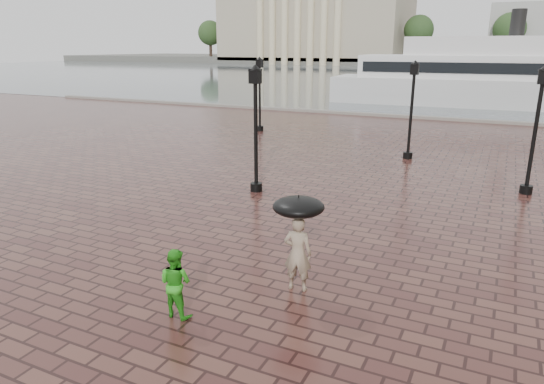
{
  "coord_description": "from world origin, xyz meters",
  "views": [
    {
      "loc": [
        2.02,
        -5.26,
        5.13
      ],
      "look_at": [
        -3.38,
        5.92,
        1.4
      ],
      "focal_mm": 32.0,
      "sensor_mm": 36.0,
      "label": 1
    }
  ],
  "objects": [
    {
      "name": "far_shore",
      "position": [
        0.0,
        160.0,
        1.0
      ],
      "size": [
        300.0,
        60.0,
        2.0
      ],
      "primitive_type": "cube",
      "color": "#4C4C47",
      "rests_on": "ground"
    },
    {
      "name": "street_lamps",
      "position": [
        -1.6,
        17.6,
        2.33
      ],
      "size": [
        21.44,
        14.44,
        4.4
      ],
      "color": "black",
      "rests_on": "ground"
    },
    {
      "name": "museum",
      "position": [
        -55.0,
        144.61,
        13.91
      ],
      "size": [
        57.0,
        32.5,
        26.0
      ],
      "color": "gray",
      "rests_on": "ground"
    },
    {
      "name": "harbour_water",
      "position": [
        0.0,
        92.0,
        0.0
      ],
      "size": [
        240.0,
        240.0,
        0.0
      ],
      "primitive_type": "plane",
      "color": "#424950",
      "rests_on": "ground"
    },
    {
      "name": "ferry_near",
      "position": [
        -1.04,
        42.71,
        2.46
      ],
      "size": [
        25.11,
        6.82,
        8.17
      ],
      "rotation": [
        0.0,
        0.0,
        0.03
      ],
      "color": "silver",
      "rests_on": "ground"
    },
    {
      "name": "child_pedestrian",
      "position": [
        -3.41,
        1.63,
        0.7
      ],
      "size": [
        0.71,
        0.57,
        1.41
      ],
      "primitive_type": "imported",
      "rotation": [
        0.0,
        0.0,
        3.09
      ],
      "color": "green",
      "rests_on": "ground"
    },
    {
      "name": "adult_pedestrian",
      "position": [
        -1.67,
        3.66,
        0.85
      ],
      "size": [
        0.67,
        0.49,
        1.69
      ],
      "primitive_type": "imported",
      "rotation": [
        0.0,
        0.0,
        3.29
      ],
      "color": "gray",
      "rests_on": "ground"
    },
    {
      "name": "far_trees",
      "position": [
        0.0,
        138.0,
        9.42
      ],
      "size": [
        188.0,
        8.0,
        13.5
      ],
      "color": "#2D2119",
      "rests_on": "ground"
    },
    {
      "name": "quay_edge",
      "position": [
        0.0,
        32.0,
        0.0
      ],
      "size": [
        80.0,
        0.6,
        0.3
      ],
      "primitive_type": "cube",
      "color": "slate",
      "rests_on": "ground"
    },
    {
      "name": "umbrella",
      "position": [
        -1.67,
        3.66,
        1.91
      ],
      "size": [
        1.1,
        1.1,
        1.14
      ],
      "color": "black",
      "rests_on": "ground"
    }
  ]
}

